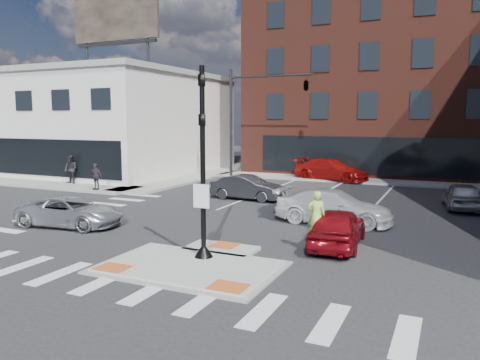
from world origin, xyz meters
The scene contains 19 objects.
ground centered at (0.00, 0.00, 0.00)m, with size 120.00×120.00×0.00m, color #28282B.
refuge_island centered at (0.00, -0.26, 0.05)m, with size 5.40×4.65×0.13m.
sidewalk_nw centered at (-16.76, 15.29, 0.08)m, with size 23.50×20.50×0.15m.
sidewalk_n centered at (3.00, 22.00, 0.07)m, with size 26.00×3.00×0.15m, color gray.
building_nw centered at (-21.98, 19.98, 4.23)m, with size 20.40×16.40×14.40m.
building_n centered at (3.00, 31.99, 7.80)m, with size 24.40×18.40×15.50m.
building_far_left centered at (-4.00, 52.00, 5.00)m, with size 10.00×12.00×10.00m, color slate.
building_far_right centered at (9.00, 54.00, 6.00)m, with size 12.00×12.00×12.00m, color brown.
signal_pole centered at (0.00, 0.40, 2.36)m, with size 0.60×0.60×5.98m.
mast_arm_signal centered at (-3.47, 18.00, 6.21)m, with size 6.10×2.24×8.00m.
silver_suv centered at (-7.43, 2.31, 0.62)m, with size 2.06×4.48×1.24m, color #B4B6BC.
red_sedan centered at (3.50, 3.83, 0.70)m, with size 1.65×4.10×1.40m, color maroon.
white_pickup centered at (2.49, 7.46, 0.73)m, with size 2.05×5.03×1.46m, color white.
bg_car_dark centered at (-3.32, 11.45, 0.68)m, with size 1.45×4.15×1.37m, color #26262B.
bg_car_silver centered at (7.59, 13.39, 0.68)m, with size 1.60×3.97×1.35m, color #B1B3B9.
bg_car_red centered at (-1.02, 21.50, 0.80)m, with size 2.24×5.52×1.60m, color #9B100E.
cyclist centered at (3.00, 2.80, 0.71)m, with size 1.09×1.75×2.11m.
pedestrian_a centered at (-16.46, 11.53, 1.12)m, with size 0.95×0.74×1.95m, color black.
pedestrian_b centered at (-12.92, 10.00, 0.98)m, with size 0.97×0.40×1.65m, color #37303B.
Camera 1 is at (7.09, -12.29, 4.47)m, focal length 35.00 mm.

